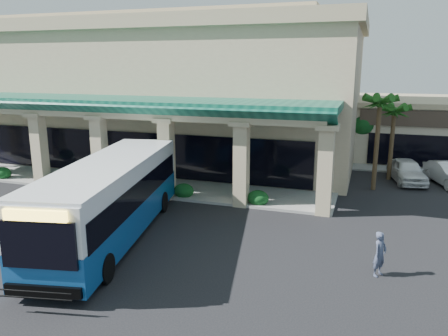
% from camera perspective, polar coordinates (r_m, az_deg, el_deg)
% --- Properties ---
extents(ground, '(110.00, 110.00, 0.00)m').
position_cam_1_polar(ground, '(20.40, -6.05, -8.85)').
color(ground, black).
extents(main_building, '(30.80, 14.80, 11.35)m').
position_cam_1_polar(main_building, '(36.84, -7.33, 10.10)').
color(main_building, '#C1AC8A').
rests_on(main_building, ground).
extents(arcade, '(30.00, 6.20, 5.70)m').
position_cam_1_polar(arcade, '(29.18, -15.02, 3.35)').
color(arcade, '#0C4D3D').
rests_on(arcade, ground).
extents(palm_0, '(2.40, 2.40, 6.60)m').
position_cam_1_polar(palm_0, '(28.48, 19.38, 3.73)').
color(palm_0, '#174913').
rests_on(palm_0, ground).
extents(palm_1, '(2.40, 2.40, 5.80)m').
position_cam_1_polar(palm_1, '(31.53, 21.10, 3.72)').
color(palm_1, '#174913').
rests_on(palm_1, ground).
extents(broadleaf_tree, '(2.60, 2.60, 4.81)m').
position_cam_1_polar(broadleaf_tree, '(36.52, 17.62, 4.40)').
color(broadleaf_tree, '#0E3E15').
rests_on(broadleaf_tree, ground).
extents(transit_bus, '(5.37, 12.99, 3.53)m').
position_cam_1_polar(transit_bus, '(20.26, -14.48, -4.06)').
color(transit_bus, '#154C91').
rests_on(transit_bus, ground).
extents(pedestrian, '(0.68, 0.75, 1.71)m').
position_cam_1_polar(pedestrian, '(17.42, 19.68, -10.53)').
color(pedestrian, '#404862').
rests_on(pedestrian, ground).
extents(car_silver, '(2.74, 4.84, 1.55)m').
position_cam_1_polar(car_silver, '(31.67, 22.77, -0.32)').
color(car_silver, white).
rests_on(car_silver, ground).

